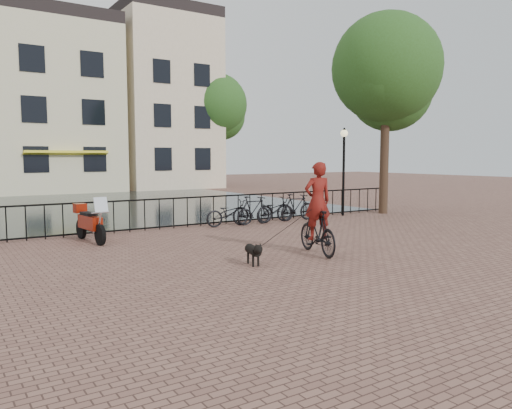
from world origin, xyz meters
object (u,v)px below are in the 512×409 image
dog (253,253)px  motorcycle (90,218)px  cyclist (317,214)px  lamp_post (344,156)px

dog → motorcycle: 5.47m
cyclist → dog: 2.10m
lamp_post → motorcycle: lamp_post is taller
cyclist → dog: bearing=17.7°
lamp_post → motorcycle: (-10.23, -0.77, -1.71)m
lamp_post → dog: lamp_post is taller
dog → motorcycle: (-2.19, 4.99, 0.41)m
motorcycle → cyclist: bearing=-55.2°
lamp_post → cyclist: bearing=-137.3°
lamp_post → cyclist: (-6.07, -5.60, -1.38)m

